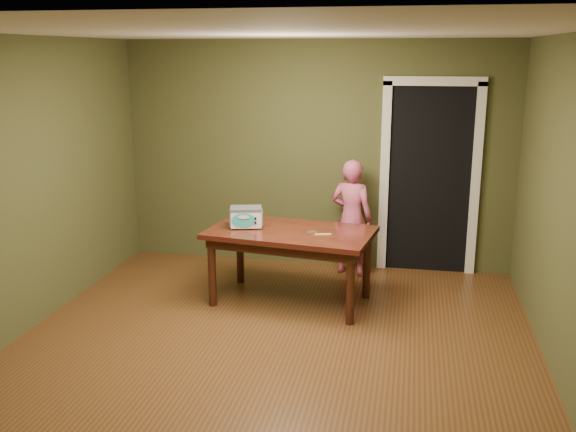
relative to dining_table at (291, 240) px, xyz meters
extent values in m
plane|color=brown|center=(0.04, -1.22, -0.65)|extent=(5.00, 5.00, 0.00)
cube|color=#444826|center=(0.04, 1.28, 0.65)|extent=(4.50, 0.02, 2.60)
cube|color=#444826|center=(0.04, -3.72, 0.65)|extent=(4.50, 0.02, 2.60)
cube|color=#444826|center=(-2.21, -1.22, 0.65)|extent=(0.02, 5.00, 2.60)
cube|color=#444826|center=(2.29, -1.22, 0.65)|extent=(0.02, 5.00, 2.60)
cube|color=white|center=(0.04, -1.22, 1.95)|extent=(4.50, 5.00, 0.02)
cube|color=black|center=(1.34, 1.58, 0.40)|extent=(0.90, 0.60, 2.10)
cube|color=black|center=(1.34, 1.26, 0.40)|extent=(0.90, 0.02, 2.10)
cube|color=white|center=(0.84, 1.25, 0.40)|extent=(0.10, 0.06, 2.20)
cube|color=white|center=(1.84, 1.25, 0.40)|extent=(0.10, 0.06, 2.20)
cube|color=white|center=(1.34, 1.25, 1.50)|extent=(1.10, 0.06, 0.10)
cube|color=#38100C|center=(0.00, 0.00, 0.07)|extent=(1.71, 1.11, 0.05)
cube|color=#34170D|center=(0.00, 0.00, 0.00)|extent=(1.57, 0.98, 0.10)
cylinder|color=#34170D|center=(-0.74, -0.25, -0.30)|extent=(0.08, 0.08, 0.70)
cylinder|color=#34170D|center=(-0.64, 0.44, -0.30)|extent=(0.08, 0.08, 0.70)
cylinder|color=#34170D|center=(0.64, -0.44, -0.30)|extent=(0.08, 0.08, 0.70)
cylinder|color=#34170D|center=(0.74, 0.25, -0.30)|extent=(0.08, 0.08, 0.70)
cylinder|color=#4C4F54|center=(-0.56, -0.09, 0.11)|extent=(0.02, 0.02, 0.01)
cylinder|color=#4C4F54|center=(-0.60, 0.07, 0.11)|extent=(0.02, 0.02, 0.01)
cylinder|color=#4C4F54|center=(-0.32, -0.02, 0.11)|extent=(0.02, 0.02, 0.01)
cylinder|color=#4C4F54|center=(-0.36, 0.14, 0.11)|extent=(0.02, 0.02, 0.01)
cube|color=silver|center=(-0.46, 0.03, 0.20)|extent=(0.35, 0.29, 0.17)
cube|color=#4C4F54|center=(-0.46, 0.03, 0.29)|extent=(0.36, 0.29, 0.03)
cube|color=#4C4F54|center=(-0.61, -0.01, 0.20)|extent=(0.06, 0.19, 0.13)
cube|color=#4C4F54|center=(-0.30, 0.07, 0.20)|extent=(0.06, 0.19, 0.13)
ellipsoid|color=#31ABAB|center=(-0.46, -0.09, 0.20)|extent=(0.23, 0.07, 0.15)
cylinder|color=black|center=(-0.34, -0.06, 0.22)|extent=(0.02, 0.02, 0.02)
cylinder|color=black|center=(-0.34, -0.06, 0.17)|extent=(0.02, 0.01, 0.02)
cylinder|color=silver|center=(0.23, -0.09, 0.11)|extent=(0.10, 0.10, 0.02)
cylinder|color=#492518|center=(0.23, -0.09, 0.12)|extent=(0.09, 0.09, 0.01)
cube|color=#FFD56E|center=(0.32, -0.10, 0.10)|extent=(0.18, 0.07, 0.01)
imported|color=#CC5479|center=(0.51, 0.96, 0.01)|extent=(0.55, 0.43, 1.32)
camera|label=1|loc=(1.15, -5.98, 1.80)|focal=40.00mm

